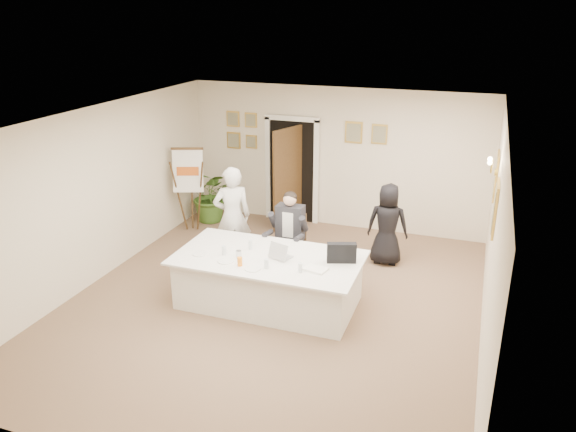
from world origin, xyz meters
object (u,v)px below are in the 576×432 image
(flip_chart, at_px, (190,194))
(steel_jug, at_px, (239,254))
(oj_glass, at_px, (240,262))
(paper_stack, at_px, (316,269))
(laptop, at_px, (281,248))
(laptop_bag, at_px, (342,253))
(standing_man, at_px, (232,217))
(standing_woman, at_px, (387,224))
(conference_table, at_px, (269,280))
(seated_man, at_px, (289,233))
(potted_palm, at_px, (212,195))

(flip_chart, distance_m, steel_jug, 3.22)
(oj_glass, bearing_deg, paper_stack, 11.86)
(laptop, height_order, laptop_bag, laptop_bag)
(standing_man, bearing_deg, paper_stack, 111.02)
(standing_man, bearing_deg, standing_woman, 166.08)
(conference_table, bearing_deg, paper_stack, -14.12)
(flip_chart, xyz_separation_m, standing_woman, (3.93, -0.21, -0.06))
(standing_man, bearing_deg, laptop, 106.08)
(conference_table, relative_size, paper_stack, 8.93)
(seated_man, bearing_deg, flip_chart, 162.61)
(potted_palm, distance_m, laptop, 3.82)
(laptop, distance_m, paper_stack, 0.67)
(standing_woman, relative_size, steel_jug, 13.10)
(flip_chart, bearing_deg, standing_man, -38.14)
(standing_man, xyz_separation_m, oj_glass, (0.82, -1.52, -0.04))
(conference_table, height_order, standing_woman, standing_woman)
(conference_table, relative_size, oj_glass, 21.13)
(standing_woman, distance_m, steel_jug, 2.85)
(seated_man, xyz_separation_m, steel_jug, (-0.33, -1.28, 0.11))
(standing_man, relative_size, steel_jug, 15.94)
(standing_man, xyz_separation_m, standing_woman, (2.49, 0.92, -0.16))
(seated_man, distance_m, flip_chart, 2.71)
(seated_man, xyz_separation_m, paper_stack, (0.86, -1.31, 0.07))
(standing_man, height_order, laptop_bag, standing_man)
(flip_chart, height_order, potted_palm, flip_chart)
(oj_glass, bearing_deg, laptop, 46.90)
(seated_man, xyz_separation_m, flip_chart, (-2.47, 1.13, 0.06))
(seated_man, relative_size, oj_glass, 11.05)
(seated_man, distance_m, standing_woman, 1.73)
(standing_woman, height_order, potted_palm, standing_woman)
(conference_table, distance_m, seated_man, 1.16)
(seated_man, distance_m, standing_man, 1.04)
(oj_glass, xyz_separation_m, steel_jug, (-0.13, 0.25, -0.01))
(flip_chart, bearing_deg, conference_table, -41.45)
(flip_chart, distance_m, standing_woman, 3.94)
(seated_man, distance_m, steel_jug, 1.33)
(paper_stack, bearing_deg, laptop, 157.61)
(flip_chart, distance_m, oj_glass, 3.49)
(potted_palm, relative_size, laptop_bag, 2.68)
(flip_chart, bearing_deg, potted_palm, 76.74)
(steel_jug, bearing_deg, seated_man, 75.50)
(laptop, bearing_deg, paper_stack, -4.09)
(conference_table, xyz_separation_m, laptop_bag, (1.06, 0.18, 0.53))
(standing_woman, bearing_deg, laptop_bag, 76.80)
(standing_woman, relative_size, oj_glass, 11.08)
(conference_table, relative_size, seated_man, 1.91)
(paper_stack, distance_m, oj_glass, 1.08)
(standing_man, distance_m, steel_jug, 1.45)
(conference_table, relative_size, steel_jug, 24.97)
(standing_man, relative_size, oj_glass, 13.49)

